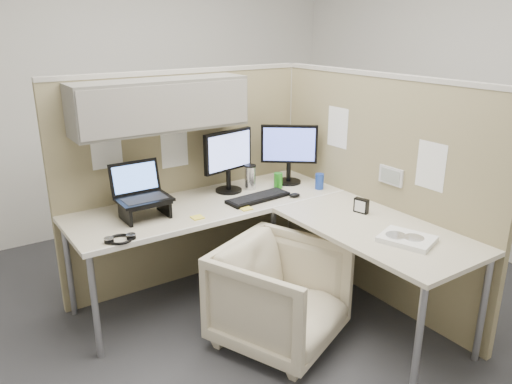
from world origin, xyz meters
TOP-DOWN VIEW (x-y plane):
  - ground at (0.00, 0.00)m, footprint 4.50×4.50m
  - partition_back at (-0.22, 0.83)m, footprint 2.00×0.36m
  - partition_right at (0.90, -0.07)m, footprint 0.07×2.03m
  - desk at (0.12, 0.13)m, footprint 2.00×1.98m
  - office_chair at (-0.04, -0.23)m, footprint 0.90×0.88m
  - monitor_left at (0.14, 0.67)m, footprint 0.44×0.20m
  - monitor_right at (0.64, 0.59)m, footprint 0.37×0.30m
  - laptop_station at (-0.60, 0.55)m, footprint 0.34×0.29m
  - keyboard at (0.22, 0.39)m, footprint 0.49×0.19m
  - mouse at (0.47, 0.29)m, footprint 0.10×0.08m
  - travel_mug at (0.30, 0.63)m, footprint 0.09×0.09m
  - soda_can_green at (0.74, 0.33)m, footprint 0.07×0.07m
  - soda_can_silver at (0.49, 0.53)m, footprint 0.07×0.07m
  - sticky_note_b at (0.04, 0.28)m, footprint 0.08×0.08m
  - sticky_note_a at (-0.32, 0.32)m, footprint 0.08×0.08m
  - headphones at (-0.86, 0.25)m, footprint 0.18×0.16m
  - paper_stack at (0.53, -0.70)m, footprint 0.32×0.36m
  - desk_clock at (0.64, -0.21)m, footprint 0.06×0.11m

SIDE VIEW (x-z plane):
  - ground at x=0.00m, z-range 0.00..0.00m
  - office_chair at x=-0.04m, z-range 0.00..0.72m
  - desk at x=0.12m, z-range 0.32..1.05m
  - sticky_note_b at x=0.04m, z-range 0.73..0.74m
  - sticky_note_a at x=-0.32m, z-range 0.73..0.74m
  - keyboard at x=0.22m, z-range 0.73..0.75m
  - headphones at x=-0.86m, z-range 0.73..0.76m
  - mouse at x=0.47m, z-range 0.73..0.76m
  - paper_stack at x=0.53m, z-range 0.73..0.76m
  - desk_clock at x=0.64m, z-range 0.73..0.83m
  - soda_can_green at x=0.74m, z-range 0.73..0.85m
  - soda_can_silver at x=0.49m, z-range 0.73..0.85m
  - partition_right at x=0.90m, z-range 0.00..1.63m
  - travel_mug at x=0.30m, z-range 0.73..0.92m
  - laptop_station at x=-0.60m, z-range 0.69..1.04m
  - monitor_left at x=0.14m, z-range 0.77..1.24m
  - monitor_right at x=0.64m, z-range 0.77..1.24m
  - partition_back at x=-0.22m, z-range 0.28..1.91m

